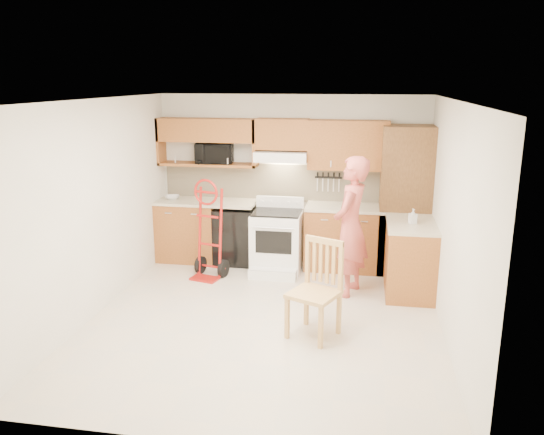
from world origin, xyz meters
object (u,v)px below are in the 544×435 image
(microwave, at_px, (215,153))
(range, at_px, (276,237))
(person, at_px, (350,227))
(dining_chair, at_px, (314,290))
(hand_truck, at_px, (207,234))

(microwave, relative_size, range, 0.53)
(person, xyz_separation_m, dining_chair, (-0.33, -1.29, -0.37))
(microwave, distance_m, hand_truck, 1.33)
(microwave, height_order, person, person)
(range, distance_m, person, 1.30)
(hand_truck, bearing_deg, person, 7.10)
(microwave, height_order, range, microwave)
(person, bearing_deg, hand_truck, -80.48)
(person, distance_m, hand_truck, 2.00)
(range, bearing_deg, microwave, 155.64)
(microwave, bearing_deg, person, -34.79)
(range, relative_size, dining_chair, 0.98)
(microwave, xyz_separation_m, range, (1.01, -0.46, -1.12))
(range, relative_size, person, 0.58)
(person, relative_size, dining_chair, 1.70)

